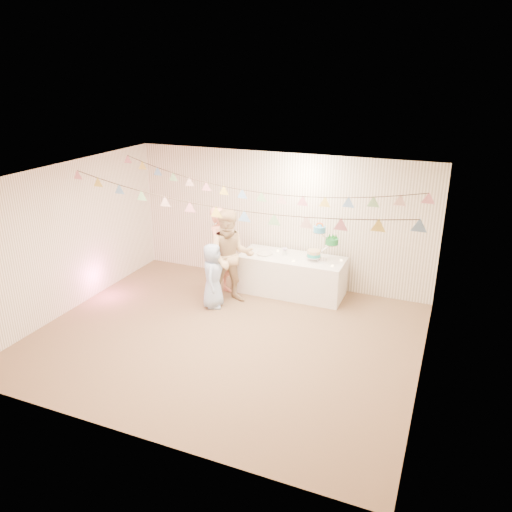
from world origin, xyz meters
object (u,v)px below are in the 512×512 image
at_px(table, 292,275).
at_px(person_adult_a, 222,252).
at_px(person_child, 213,276).
at_px(person_adult_b, 231,257).
at_px(cake_stand, 322,243).

xyz_separation_m(table, person_adult_a, (-1.21, -0.53, 0.49)).
height_order(table, person_child, person_child).
distance_m(person_adult_a, person_adult_b, 0.39).
distance_m(person_adult_a, person_child, 0.61).
xyz_separation_m(cake_stand, person_child, (-1.68, -1.13, -0.49)).
distance_m(table, person_adult_b, 1.30).
bearing_deg(cake_stand, person_child, -146.13).
height_order(table, person_adult_b, person_adult_b).
xyz_separation_m(person_adult_a, person_adult_b, (0.30, -0.25, 0.02)).
bearing_deg(person_child, cake_stand, -70.65).
bearing_deg(person_child, person_adult_a, -5.89).
relative_size(cake_stand, person_adult_b, 0.38).
height_order(cake_stand, person_adult_b, person_adult_b).
bearing_deg(person_adult_b, table, 10.21).
distance_m(table, person_child, 1.58).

